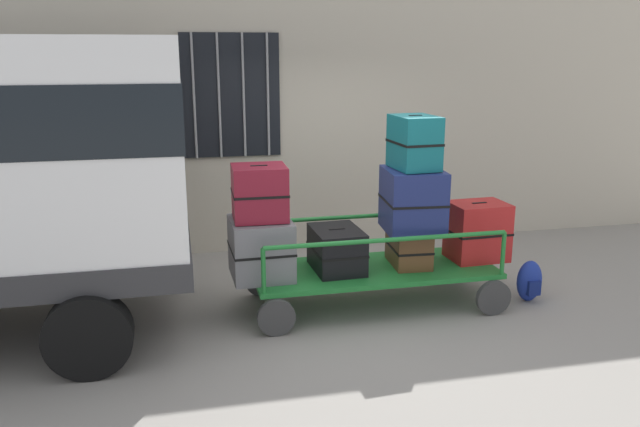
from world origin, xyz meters
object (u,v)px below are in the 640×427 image
suitcase_left_middle (259,193)px  suitcase_center_bottom (409,247)px  luggage_cart (373,274)px  suitcase_left_bottom (261,248)px  suitcase_center_middle (413,200)px  suitcase_midright_bottom (477,231)px  suitcase_center_top (414,142)px  backpack (530,281)px  suitcase_midleft_bottom (337,249)px

suitcase_left_middle → suitcase_center_bottom: (1.53, 0.01, -0.65)m
luggage_cart → suitcase_left_bottom: size_ratio=3.86×
suitcase_center_middle → suitcase_midright_bottom: (0.76, 0.07, -0.39)m
suitcase_left_bottom → suitcase_center_middle: 1.58m
suitcase_left_bottom → suitcase_midright_bottom: bearing=0.8°
luggage_cart → suitcase_left_middle: bearing=179.1°
luggage_cart → suitcase_center_bottom: (0.38, 0.03, 0.25)m
suitcase_left_middle → suitcase_center_top: size_ratio=0.95×
suitcase_center_middle → suitcase_left_bottom: bearing=178.3°
suitcase_left_bottom → backpack: (2.76, -0.27, -0.47)m
luggage_cart → suitcase_left_middle: 1.46m
luggage_cart → suitcase_center_middle: bearing=-5.3°
suitcase_left_bottom → suitcase_midleft_bottom: suitcase_left_bottom is taller
backpack → luggage_cart: bearing=170.8°
luggage_cart → suitcase_midleft_bottom: suitcase_midleft_bottom is taller
suitcase_midleft_bottom → suitcase_center_middle: size_ratio=0.96×
luggage_cart → suitcase_midright_bottom: (1.15, 0.04, 0.37)m
suitcase_left_middle → suitcase_center_middle: suitcase_left_middle is taller
luggage_cart → suitcase_left_bottom: suitcase_left_bottom is taller
suitcase_midleft_bottom → luggage_cart: bearing=-4.6°
suitcase_center_top → suitcase_midright_bottom: size_ratio=0.91×
suitcase_center_top → suitcase_center_bottom: bearing=90.0°
suitcase_left_bottom → suitcase_center_top: 1.82m
suitcase_center_top → backpack: suitcase_center_top is taller
suitcase_left_bottom → suitcase_left_middle: size_ratio=1.24×
suitcase_midright_bottom → backpack: suitcase_midright_bottom is taller
suitcase_center_top → suitcase_midright_bottom: bearing=4.5°
suitcase_midright_bottom → suitcase_midleft_bottom: bearing=-179.7°
suitcase_center_bottom → suitcase_center_middle: suitcase_center_middle is taller
suitcase_midleft_bottom → suitcase_center_top: suitcase_center_top is taller
suitcase_left_bottom → suitcase_center_middle: bearing=-1.7°
luggage_cart → backpack: bearing=-9.2°
suitcase_midleft_bottom → suitcase_midright_bottom: (1.53, 0.01, 0.09)m
suitcase_midleft_bottom → suitcase_center_bottom: bearing=-0.2°
suitcase_center_middle → suitcase_midleft_bottom: bearing=175.1°
suitcase_left_middle → backpack: size_ratio=1.20×
suitcase_left_middle → suitcase_midright_bottom: (2.29, 0.02, -0.53)m
suitcase_midright_bottom → luggage_cart: bearing=-178.0°
suitcase_center_bottom → suitcase_midright_bottom: size_ratio=0.94×
suitcase_center_middle → suitcase_midright_bottom: size_ratio=1.12×
suitcase_left_bottom → suitcase_midright_bottom: suitcase_midright_bottom is taller
backpack → suitcase_left_bottom: bearing=174.4°
suitcase_left_middle → suitcase_center_bottom: bearing=0.4°
suitcase_midright_bottom → suitcase_center_bottom: bearing=-179.2°
luggage_cart → suitcase_center_middle: size_ratio=3.67×
suitcase_left_bottom → suitcase_center_bottom: size_ratio=1.14×
luggage_cart → suitcase_midright_bottom: suitcase_midright_bottom is taller
luggage_cart → suitcase_midleft_bottom: 0.47m
luggage_cart → suitcase_center_top: suitcase_center_top is taller
suitcase_midleft_bottom → backpack: suitcase_midleft_bottom is taller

